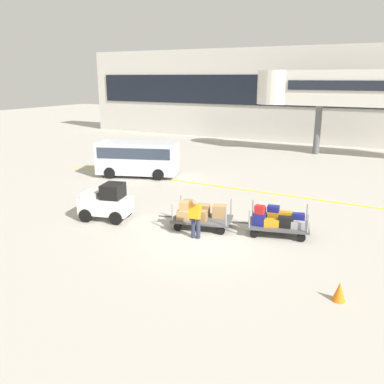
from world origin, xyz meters
name	(u,v)px	position (x,y,z in m)	size (l,w,h in m)	color
ground_plane	(201,237)	(0.00, 0.00, 0.00)	(120.00, 120.00, 0.00)	#B2ADA0
apron_lead_line	(198,184)	(-3.77, 7.23, 0.00)	(19.51, 0.20, 0.01)	yellow
terminal_building	(332,96)	(0.00, 25.98, 4.27)	(51.01, 2.51, 8.52)	beige
jet_bridge	(347,89)	(2.03, 19.99, 5.02)	(14.86, 3.00, 6.38)	silver
baggage_tug	(106,202)	(-4.46, -0.05, 0.75)	(2.30, 1.65, 1.58)	white
baggage_cart_lead	(200,214)	(-0.52, 0.97, 0.54)	(3.09, 1.91, 1.13)	#4C4C4F
baggage_cart_middle	(277,221)	(2.43, 1.66, 0.54)	(3.09, 1.91, 1.20)	#4C4C4F
baggage_handler	(195,217)	(-0.13, -0.24, 0.87)	(0.45, 0.47, 1.56)	#2D334C
shuttle_van	(138,156)	(-7.91, 7.20, 1.23)	(5.16, 3.36, 2.10)	silver
safety_cone_far	(339,292)	(5.38, -2.41, 0.28)	(0.36, 0.36, 0.55)	orange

